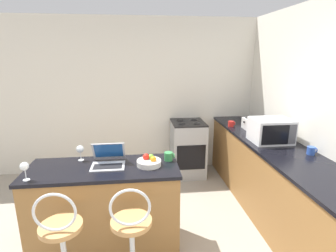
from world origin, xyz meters
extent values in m
cube|color=silver|center=(0.00, 2.78, 1.30)|extent=(12.00, 0.06, 2.60)
cube|color=olive|center=(-0.40, 0.74, 0.44)|extent=(1.45, 0.58, 0.89)
cube|color=black|center=(-0.40, 0.74, 0.91)|extent=(1.48, 0.61, 0.03)
cube|color=olive|center=(1.64, 1.13, 0.44)|extent=(0.65, 3.25, 0.89)
cube|color=black|center=(1.64, 1.13, 0.91)|extent=(0.68, 3.28, 0.03)
cylinder|color=#B7844C|center=(-0.68, 0.19, 0.67)|extent=(0.34, 0.34, 0.04)
torus|color=silver|center=(-0.68, 0.10, 0.86)|extent=(0.32, 0.02, 0.32)
cylinder|color=#B7844C|center=(-0.12, 0.19, 0.67)|extent=(0.34, 0.34, 0.04)
torus|color=silver|center=(-0.12, 0.10, 0.86)|extent=(0.32, 0.02, 0.32)
cube|color=#B7BABF|center=(-0.35, 0.75, 0.93)|extent=(0.32, 0.24, 0.01)
cube|color=black|center=(-0.35, 0.73, 0.94)|extent=(0.28, 0.13, 0.00)
cube|color=#B7BABF|center=(-0.35, 0.88, 1.04)|extent=(0.32, 0.12, 0.20)
cube|color=#19478C|center=(-0.35, 0.88, 1.04)|extent=(0.29, 0.10, 0.17)
cube|color=silver|center=(1.61, 1.30, 1.07)|extent=(0.48, 0.38, 0.30)
cube|color=black|center=(1.57, 1.11, 1.07)|extent=(0.33, 0.01, 0.24)
cube|color=#4C4C51|center=(1.78, 1.11, 1.07)|extent=(0.10, 0.01, 0.24)
cube|color=silver|center=(1.60, 1.89, 1.01)|extent=(0.17, 0.25, 0.16)
cube|color=black|center=(1.57, 1.89, 1.09)|extent=(0.04, 0.17, 0.00)
cube|color=black|center=(1.63, 1.89, 1.09)|extent=(0.04, 0.17, 0.00)
cube|color=black|center=(1.51, 1.89, 1.04)|extent=(0.02, 0.02, 0.02)
cube|color=#9EA3A8|center=(0.77, 2.43, 0.45)|extent=(0.54, 0.60, 0.90)
cube|color=black|center=(0.77, 2.13, 0.42)|extent=(0.46, 0.01, 0.41)
cube|color=black|center=(0.77, 2.43, 0.91)|extent=(0.54, 0.60, 0.02)
cylinder|color=black|center=(0.65, 2.31, 0.93)|extent=(0.11, 0.11, 0.01)
cylinder|color=black|center=(0.90, 2.31, 0.93)|extent=(0.11, 0.11, 0.01)
cylinder|color=black|center=(0.65, 2.55, 0.93)|extent=(0.11, 0.11, 0.01)
cylinder|color=black|center=(0.90, 2.55, 0.93)|extent=(0.11, 0.11, 0.01)
cylinder|color=silver|center=(0.05, 0.73, 0.95)|extent=(0.24, 0.24, 0.05)
sphere|color=red|center=(0.02, 0.77, 1.00)|extent=(0.07, 0.07, 0.07)
sphere|color=orange|center=(0.09, 0.71, 1.00)|extent=(0.06, 0.06, 0.06)
sphere|color=#66B233|center=(0.07, 0.77, 1.00)|extent=(0.06, 0.06, 0.06)
cylinder|color=#2D51AD|center=(1.85, 0.83, 0.97)|extent=(0.09, 0.09, 0.09)
torus|color=#2D51AD|center=(1.90, 0.83, 0.97)|extent=(0.01, 0.06, 0.06)
cylinder|color=#338447|center=(0.26, 0.84, 0.97)|extent=(0.09, 0.09, 0.09)
torus|color=#338447|center=(0.31, 0.84, 0.97)|extent=(0.01, 0.06, 0.06)
cylinder|color=red|center=(1.37, 2.07, 0.97)|extent=(0.09, 0.09, 0.09)
torus|color=red|center=(1.43, 2.07, 0.97)|extent=(0.01, 0.06, 0.06)
cylinder|color=silver|center=(-1.03, 0.53, 0.93)|extent=(0.06, 0.06, 0.00)
cylinder|color=silver|center=(-1.03, 0.53, 0.98)|extent=(0.01, 0.01, 0.09)
sphere|color=silver|center=(-1.03, 0.53, 1.06)|extent=(0.08, 0.08, 0.08)
cylinder|color=silver|center=(-0.65, 0.95, 0.93)|extent=(0.06, 0.06, 0.00)
cylinder|color=silver|center=(-0.65, 0.95, 0.97)|extent=(0.01, 0.01, 0.09)
sphere|color=silver|center=(-0.65, 0.95, 1.05)|extent=(0.08, 0.08, 0.08)
camera|label=1|loc=(-0.04, -1.69, 1.98)|focal=28.00mm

